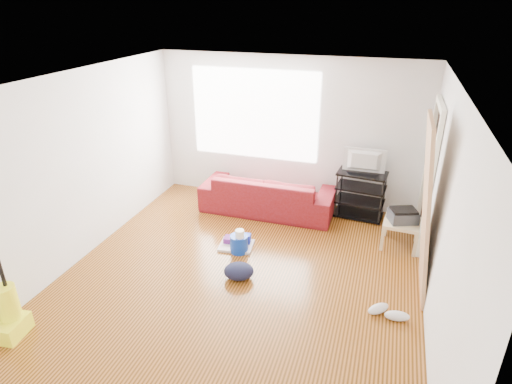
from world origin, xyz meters
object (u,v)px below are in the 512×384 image
(side_table, at_px, (401,225))
(bucket, at_px, (239,251))
(vacuum, at_px, (8,313))
(backpack, at_px, (239,278))
(cleaning_tray, at_px, (238,243))
(sofa, at_px, (268,210))
(tv_stand, at_px, (360,194))

(side_table, xyz_separation_m, bucket, (-2.17, -0.86, -0.34))
(bucket, bearing_deg, vacuum, -128.00)
(backpack, bearing_deg, cleaning_tray, 95.16)
(sofa, distance_m, backpack, 1.97)
(tv_stand, xyz_separation_m, backpack, (-1.30, -2.23, -0.40))
(backpack, relative_size, vacuum, 0.26)
(sofa, xyz_separation_m, side_table, (2.14, -0.50, 0.34))
(tv_stand, bearing_deg, bucket, -127.75)
(sofa, bearing_deg, bucket, 88.85)
(bucket, bearing_deg, backpack, -70.57)
(cleaning_tray, height_order, backpack, cleaning_tray)
(bucket, xyz_separation_m, vacuum, (-1.78, -2.28, 0.27))
(bucket, bearing_deg, tv_stand, 47.07)
(side_table, distance_m, vacuum, 5.05)
(side_table, distance_m, cleaning_tray, 2.37)
(tv_stand, height_order, bucket, tv_stand)
(tv_stand, relative_size, backpack, 2.08)
(bucket, height_order, vacuum, vacuum)
(sofa, relative_size, vacuum, 1.48)
(side_table, xyz_separation_m, vacuum, (-3.95, -3.14, -0.06))
(tv_stand, distance_m, backpack, 2.61)
(sofa, bearing_deg, side_table, 166.94)
(vacuum, bearing_deg, side_table, 31.83)
(cleaning_tray, height_order, vacuum, vacuum)
(sofa, height_order, tv_stand, tv_stand)
(side_table, distance_m, bucket, 2.36)
(side_table, relative_size, backpack, 1.36)
(sofa, xyz_separation_m, backpack, (0.19, -1.96, 0.00))
(side_table, height_order, vacuum, vacuum)
(tv_stand, distance_m, bucket, 2.26)
(side_table, bearing_deg, vacuum, -141.52)
(side_table, height_order, backpack, side_table)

